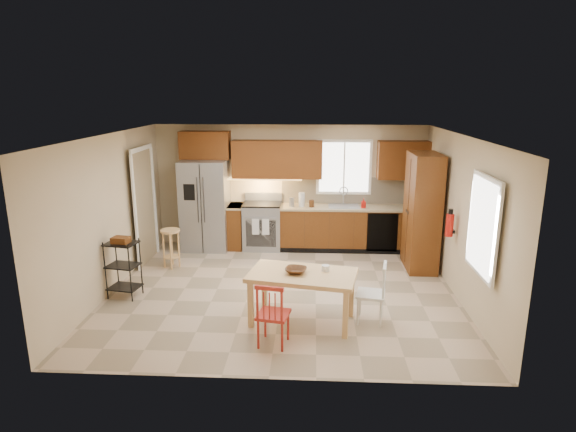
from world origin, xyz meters
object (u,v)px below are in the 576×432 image
(pantry, at_px, (422,212))
(chair_red, at_px, (273,313))
(chair_white, at_px, (371,293))
(table_jar, at_px, (325,270))
(table_bowl, at_px, (296,273))
(utility_cart, at_px, (123,269))
(soap_bottle, at_px, (364,203))
(fire_extinguisher, at_px, (450,225))
(range_stove, at_px, (262,226))
(refrigerator, at_px, (205,205))
(bar_stool, at_px, (171,249))
(dining_table, at_px, (302,298))

(pantry, bearing_deg, chair_red, -129.88)
(chair_white, bearing_deg, table_jar, 97.17)
(table_bowl, distance_m, utility_cart, 2.82)
(soap_bottle, distance_m, fire_extinguisher, 2.27)
(range_stove, distance_m, chair_red, 3.94)
(refrigerator, xyz_separation_m, table_bowl, (1.95, -3.19, -0.19))
(range_stove, bearing_deg, bar_stool, -141.70)
(refrigerator, height_order, table_bowl, refrigerator)
(dining_table, relative_size, bar_stool, 2.02)
(refrigerator, height_order, bar_stool, refrigerator)
(dining_table, relative_size, chair_red, 1.70)
(chair_red, relative_size, bar_stool, 1.18)
(bar_stool, bearing_deg, pantry, -20.28)
(range_stove, height_order, soap_bottle, soap_bottle)
(soap_bottle, relative_size, fire_extinguisher, 0.53)
(fire_extinguisher, relative_size, chair_red, 0.42)
(pantry, height_order, table_jar, pantry)
(pantry, bearing_deg, bar_stool, -177.00)
(chair_red, bearing_deg, refrigerator, 124.65)
(table_jar, bearing_deg, pantry, 50.88)
(soap_bottle, bearing_deg, utility_cart, -148.16)
(soap_bottle, xyz_separation_m, fire_extinguisher, (1.15, -1.95, 0.10))
(chair_white, relative_size, bar_stool, 1.18)
(table_jar, bearing_deg, bar_stool, 144.90)
(refrigerator, relative_size, table_jar, 15.77)
(chair_white, distance_m, table_jar, 0.71)
(table_bowl, bearing_deg, soap_bottle, 68.81)
(chair_red, xyz_separation_m, utility_cart, (-2.46, 1.37, 0.04))
(bar_stool, bearing_deg, soap_bottle, -5.65)
(range_stove, relative_size, utility_cart, 1.00)
(refrigerator, height_order, fire_extinguisher, refrigerator)
(soap_bottle, bearing_deg, dining_table, -109.75)
(bar_stool, bearing_deg, range_stove, 15.02)
(refrigerator, distance_m, pantry, 4.23)
(refrigerator, xyz_separation_m, utility_cart, (-0.77, -2.48, -0.45))
(soap_bottle, xyz_separation_m, pantry, (0.95, -0.90, 0.05))
(dining_table, bearing_deg, chair_red, -107.44)
(fire_extinguisher, distance_m, chair_white, 1.90)
(table_bowl, bearing_deg, chair_white, 2.75)
(refrigerator, height_order, range_stove, refrigerator)
(table_jar, bearing_deg, chair_red, -132.03)
(chair_white, height_order, table_bowl, chair_white)
(soap_bottle, height_order, fire_extinguisher, fire_extinguisher)
(range_stove, height_order, chair_white, range_stove)
(utility_cart, bearing_deg, refrigerator, 82.95)
(pantry, distance_m, bar_stool, 4.59)
(chair_white, relative_size, utility_cart, 0.92)
(soap_bottle, height_order, table_bowl, soap_bottle)
(soap_bottle, height_order, bar_stool, soap_bottle)
(range_stove, bearing_deg, soap_bottle, -2.40)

